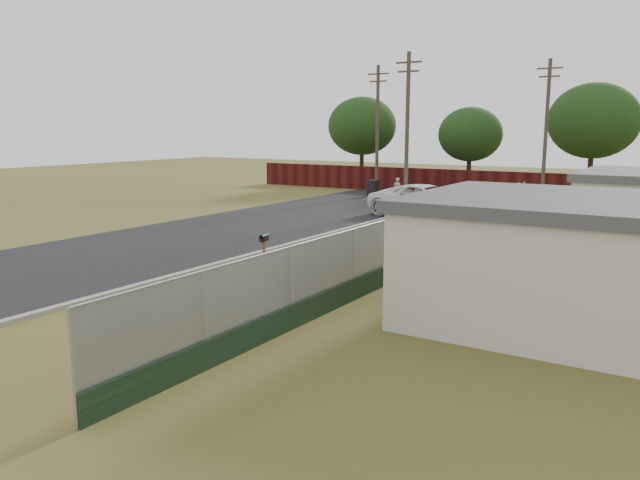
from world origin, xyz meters
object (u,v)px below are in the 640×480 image
Objects in this scene: mailbox at (264,241)px; trash_bin at (373,188)px; pickup_truck at (427,201)px; pedestrian at (397,189)px; fire_hydrant at (157,327)px.

trash_bin reaches higher than mailbox.
mailbox is 14.28m from pickup_truck.
trash_bin is at bearing -37.90° from pedestrian.
pickup_truck is (-2.71, 21.84, 0.51)m from fire_hydrant.
pedestrian is 1.38× the size of trash_bin.
fire_hydrant is 0.50× the size of pedestrian.
pedestrian is (-4.40, 20.09, -0.11)m from mailbox.
trash_bin is (-7.25, 22.11, -0.31)m from mailbox.
trash_bin is (-7.30, 7.83, -0.29)m from pickup_truck.
mailbox is 20.56m from pedestrian.
fire_hydrant is 22.01m from pickup_truck.
pickup_truck is 7.32m from pedestrian.
pedestrian is (-7.17, 27.65, 0.41)m from fire_hydrant.
pickup_truck is 4.03× the size of pedestrian.
mailbox is at bearing -175.04° from pickup_truck.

